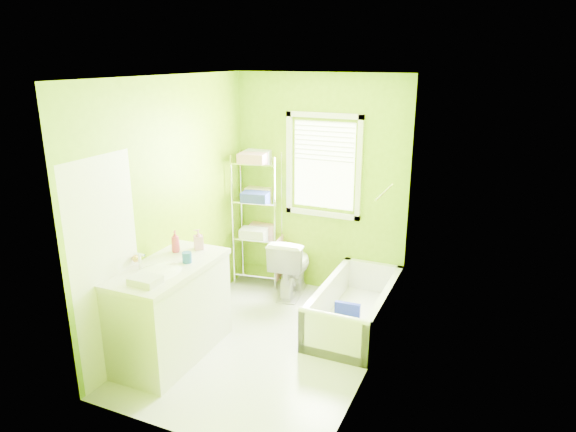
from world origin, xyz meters
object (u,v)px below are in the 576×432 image
at_px(bathtub, 354,313).
at_px(wire_shelf_unit, 258,205).
at_px(toilet, 291,265).
at_px(vanity, 170,308).

xyz_separation_m(bathtub, wire_shelf_unit, (-1.43, 0.60, 0.88)).
distance_m(toilet, wire_shelf_unit, 0.84).
distance_m(bathtub, wire_shelf_unit, 1.78).
relative_size(toilet, wire_shelf_unit, 0.44).
relative_size(vanity, wire_shelf_unit, 0.73).
bearing_deg(bathtub, toilet, 153.41).
xyz_separation_m(toilet, vanity, (-0.52, -1.68, 0.12)).
relative_size(bathtub, wire_shelf_unit, 0.89).
distance_m(bathtub, vanity, 1.92).
relative_size(bathtub, vanity, 1.21).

